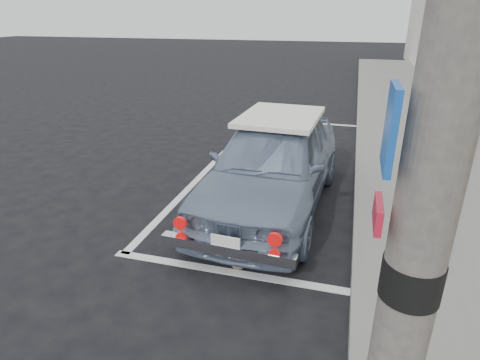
# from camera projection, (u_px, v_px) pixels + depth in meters

# --- Properties ---
(ground) EXTENTS (80.00, 80.00, 0.00)m
(ground) POSITION_uv_depth(u_px,v_px,m) (207.00, 244.00, 5.16)
(ground) COLOR black
(ground) RESTS_ON ground
(sidewalk) EXTENTS (2.80, 40.00, 0.15)m
(sidewalk) POSITION_uv_depth(u_px,v_px,m) (449.00, 202.00, 6.11)
(sidewalk) COLOR slate
(sidewalk) RESTS_ON ground
(pline_rear) EXTENTS (3.00, 0.12, 0.01)m
(pline_rear) POSITION_uv_depth(u_px,v_px,m) (233.00, 272.00, 4.59)
(pline_rear) COLOR silver
(pline_rear) RESTS_ON ground
(pline_front) EXTENTS (3.00, 0.12, 0.01)m
(pline_front) POSITION_uv_depth(u_px,v_px,m) (307.00, 123.00, 10.80)
(pline_front) COLOR silver
(pline_front) RESTS_ON ground
(pline_side) EXTENTS (0.12, 7.00, 0.01)m
(pline_side) POSITION_uv_depth(u_px,v_px,m) (216.00, 161.00, 8.04)
(pline_side) COLOR silver
(pline_side) RESTS_ON ground
(retro_coupe) EXTENTS (1.83, 4.11, 1.37)m
(retro_coupe) POSITION_uv_depth(u_px,v_px,m) (273.00, 163.00, 5.94)
(retro_coupe) COLOR gray
(retro_coupe) RESTS_ON ground
(cat) EXTENTS (0.25, 0.45, 0.24)m
(cat) POSITION_uv_depth(u_px,v_px,m) (239.00, 259.00, 4.64)
(cat) COLOR #736457
(cat) RESTS_ON ground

